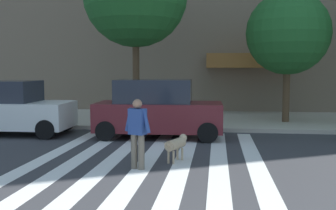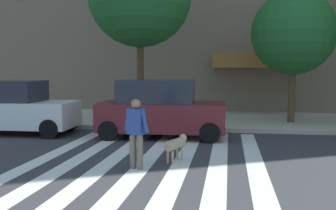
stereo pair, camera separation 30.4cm
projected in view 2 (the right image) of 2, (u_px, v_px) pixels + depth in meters
ground_plane at (171, 178)px, 8.34m from camera, size 160.00×160.00×0.00m
sidewalk_far at (201, 120)px, 17.40m from camera, size 80.00×6.00×0.15m
crosswalk_stripes at (133, 176)px, 8.47m from camera, size 5.85×11.83×0.01m
parked_car_near_curb at (8, 108)px, 14.05m from camera, size 4.80×2.06×1.92m
parked_car_behind_first at (160, 110)px, 13.18m from camera, size 4.31×1.99×1.97m
street_tree_middle at (293, 33)px, 15.67m from camera, size 3.39×3.39×5.34m
pedestrian_dog_walker at (136, 130)px, 9.00m from camera, size 0.68×0.37×1.64m
dog_on_leash at (176, 144)px, 9.77m from camera, size 0.54×1.03×0.65m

